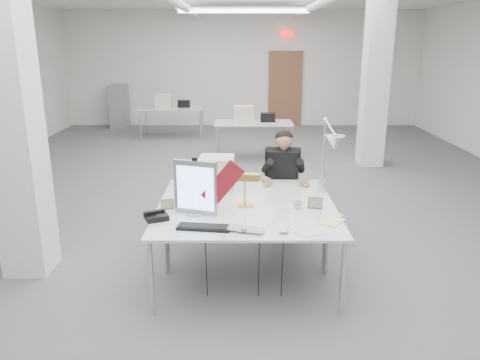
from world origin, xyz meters
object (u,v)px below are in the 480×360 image
object	(u,v)px
desk_phone	(156,217)
beige_monitor	(217,172)
monitor	(195,188)
architect_lamp	(328,154)
seated_person	(283,166)
desk_main	(247,222)
bankers_lamp	(245,189)
laptop	(244,232)
office_chair	(282,196)

from	to	relation	value
desk_phone	beige_monitor	bearing A→B (deg)	38.31
monitor	architect_lamp	bearing A→B (deg)	36.43
seated_person	architect_lamp	distance (m)	0.95
desk_main	bankers_lamp	distance (m)	0.46
laptop	architect_lamp	size ratio (longest dim) A/B	0.35
architect_lamp	bankers_lamp	bearing A→B (deg)	176.77
beige_monitor	office_chair	bearing A→B (deg)	34.53
desk_main	laptop	bearing A→B (deg)	-95.43
seated_person	laptop	world-z (taller)	seated_person
bankers_lamp	beige_monitor	distance (m)	0.69
desk_main	seated_person	world-z (taller)	seated_person
laptop	beige_monitor	distance (m)	1.37
desk_phone	laptop	bearing A→B (deg)	-46.00
architect_lamp	office_chair	bearing A→B (deg)	95.45
desk_main	seated_person	xyz separation A→B (m)	(0.46, 1.46, 0.16)
bankers_lamp	desk_main	bearing A→B (deg)	-82.60
desk_main	beige_monitor	bearing A→B (deg)	107.80
architect_lamp	desk_phone	bearing A→B (deg)	-178.69
office_chair	laptop	world-z (taller)	office_chair
bankers_lamp	architect_lamp	distance (m)	0.95
office_chair	desk_phone	bearing A→B (deg)	-124.95
desk_phone	beige_monitor	world-z (taller)	beige_monitor
beige_monitor	monitor	bearing A→B (deg)	-97.43
office_chair	laptop	bearing A→B (deg)	-98.53
bankers_lamp	office_chair	bearing A→B (deg)	71.68
desk_main	office_chair	size ratio (longest dim) A/B	1.82
monitor	desk_phone	world-z (taller)	monitor
laptop	bankers_lamp	world-z (taller)	bankers_lamp
seated_person	desk_phone	size ratio (longest dim) A/B	4.85
office_chair	beige_monitor	xyz separation A→B (m)	(-0.79, -0.48, 0.44)
desk_main	desk_phone	bearing A→B (deg)	177.70
seated_person	desk_phone	bearing A→B (deg)	-125.93
office_chair	beige_monitor	world-z (taller)	beige_monitor
seated_person	beige_monitor	world-z (taller)	seated_person
monitor	bankers_lamp	size ratio (longest dim) A/B	1.50
beige_monitor	seated_person	bearing A→B (deg)	31.82
desk_phone	beige_monitor	xyz separation A→B (m)	(0.52, 0.99, 0.16)
desk_main	monitor	distance (m)	0.59
desk_main	desk_phone	world-z (taller)	desk_phone
laptop	beige_monitor	xyz separation A→B (m)	(-0.30, 1.33, 0.17)
office_chair	desk_phone	xyz separation A→B (m)	(-1.31, -1.48, 0.29)
office_chair	seated_person	size ratio (longest dim) A/B	0.99
seated_person	bankers_lamp	world-z (taller)	seated_person
monitor	beige_monitor	world-z (taller)	monitor
office_chair	desk_phone	distance (m)	2.00
desk_main	desk_phone	size ratio (longest dim) A/B	8.79
laptop	desk_phone	size ratio (longest dim) A/B	1.62
desk_main	architect_lamp	xyz separation A→B (m)	(0.85, 0.66, 0.49)
monitor	beige_monitor	xyz separation A→B (m)	(0.16, 0.84, -0.08)
seated_person	laptop	distance (m)	1.83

